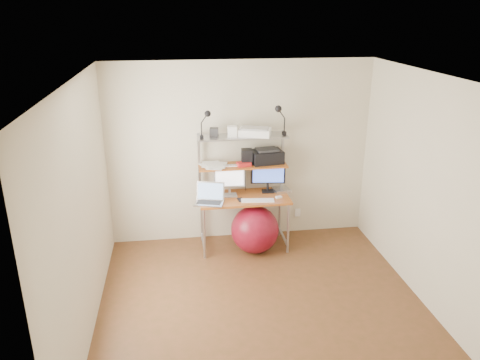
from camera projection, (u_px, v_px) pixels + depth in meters
The scene contains 20 objects.
room at pixel (265, 204), 4.74m from camera, with size 3.60×3.60×3.60m.
computer_desk at pixel (243, 180), 6.24m from camera, with size 1.20×0.60×1.57m.
wall_outlet at pixel (298, 213), 6.84m from camera, with size 0.08×0.01×0.12m, color white.
monitor_silver at pixel (230, 178), 6.23m from camera, with size 0.42×0.15×0.46m.
monitor_black at pixel (268, 175), 6.36m from camera, with size 0.47×0.15×0.47m.
laptop at pixel (210, 198), 6.07m from camera, with size 0.43×0.38×0.32m.
keyboard at pixel (258, 200), 6.12m from camera, with size 0.43×0.12×0.01m, color white.
mouse at pixel (279, 197), 6.21m from camera, with size 0.08×0.05×0.02m, color white.
mac_mini at pixel (281, 190), 6.44m from camera, with size 0.21×0.21×0.04m, color #B9B8BD.
phone at pixel (240, 200), 6.15m from camera, with size 0.07×0.13×0.01m, color black.
printer at pixel (267, 156), 6.28m from camera, with size 0.45×0.33×0.20m.
nas_cube at pixel (247, 157), 6.21m from camera, with size 0.14×0.14×0.21m, color black.
red_box at pixel (244, 164), 6.18m from camera, with size 0.18×0.12×0.05m, color red.
scanner at pixel (255, 132), 6.08m from camera, with size 0.47×0.38×0.11m.
box_white at pixel (232, 132), 6.01m from camera, with size 0.12×0.10×0.14m, color white.
box_grey at pixel (214, 132), 6.05m from camera, with size 0.11×0.11×0.11m, color #2C2C2F.
clip_lamp_left at pixel (206, 118), 5.85m from camera, with size 0.15×0.08×0.37m.
clip_lamp_right at pixel (280, 114), 6.00m from camera, with size 0.16×0.09×0.40m.
exercise_ball at pixel (255, 230), 6.27m from camera, with size 0.64×0.64×0.64m, color maroon.
paper_stack at pixel (214, 165), 6.18m from camera, with size 0.40×0.41×0.02m.
Camera 1 is at (-0.87, -4.29, 3.12)m, focal length 35.00 mm.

